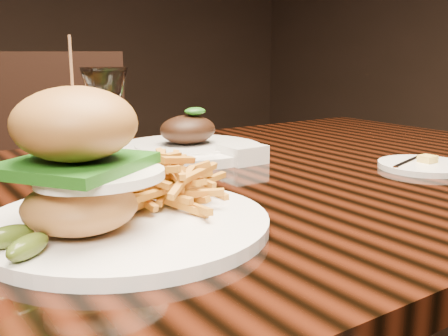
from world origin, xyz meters
TOP-DOWN VIEW (x-y plane):
  - dining_table at (0.00, 0.00)m, footprint 1.60×0.90m
  - burger_plate at (-0.20, -0.15)m, footprint 0.33×0.33m
  - side_saucer at (0.37, -0.15)m, footprint 0.15×0.15m
  - ramekin at (0.14, 0.07)m, footprint 0.08×0.08m
  - wine_glass at (-0.14, 0.02)m, footprint 0.07×0.07m
  - far_dish at (0.09, 0.20)m, footprint 0.30×0.30m
  - chair_far at (0.04, 0.89)m, footprint 0.54×0.54m

SIDE VIEW (x-z plane):
  - chair_far at x=0.04m, z-range 0.06..1.01m
  - dining_table at x=0.00m, z-range 0.30..1.05m
  - side_saucer at x=0.37m, z-range 0.74..0.77m
  - ramekin at x=0.14m, z-range 0.75..0.78m
  - far_dish at x=0.09m, z-range 0.72..0.82m
  - burger_plate at x=-0.20m, z-range 0.70..0.91m
  - wine_glass at x=-0.14m, z-range 0.79..0.97m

